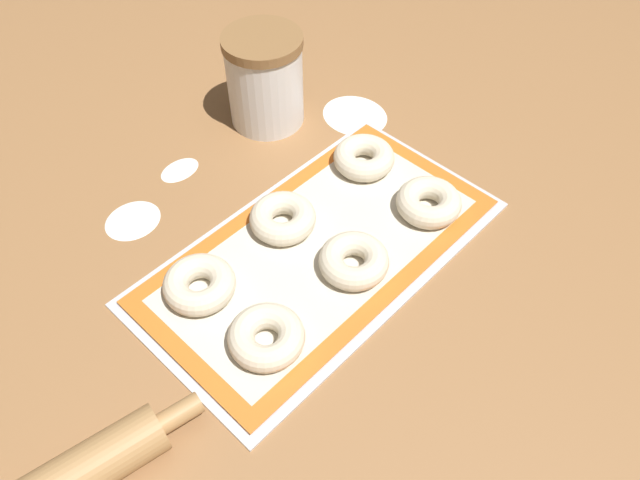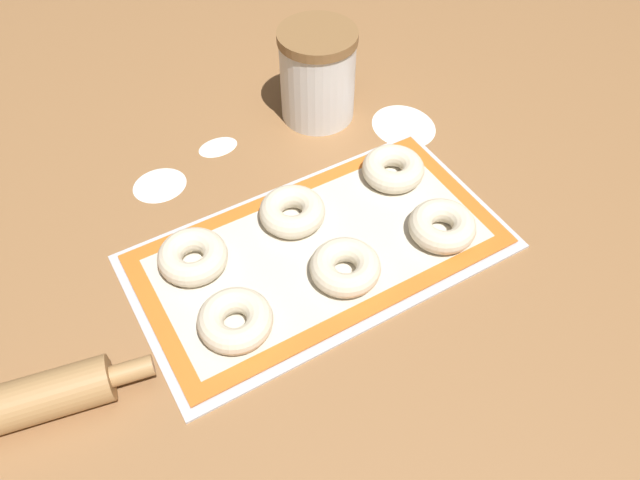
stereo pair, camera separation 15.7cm
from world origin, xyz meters
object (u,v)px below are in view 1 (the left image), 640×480
(bagel_front_left, at_px, (266,337))
(flour_canister, at_px, (265,79))
(bagel_front_right, at_px, (429,202))
(bagel_back_center, at_px, (283,218))
(bagel_back_right, at_px, (364,158))
(bagel_back_left, at_px, (199,284))
(bagel_front_center, at_px, (354,261))
(baking_tray, at_px, (320,251))

(bagel_front_left, bearing_deg, flour_canister, 46.73)
(bagel_front_right, distance_m, flour_canister, 0.35)
(bagel_back_center, distance_m, bagel_back_right, 0.18)
(bagel_back_left, bearing_deg, flour_canister, 33.47)
(bagel_front_center, bearing_deg, bagel_back_center, 95.63)
(bagel_front_left, relative_size, bagel_front_right, 1.00)
(baking_tray, bearing_deg, bagel_back_left, 159.39)
(bagel_back_right, height_order, flour_canister, flour_canister)
(bagel_front_center, xyz_separation_m, flour_canister, (0.15, 0.34, 0.05))
(baking_tray, height_order, bagel_front_left, bagel_front_left)
(bagel_back_right, bearing_deg, baking_tray, -158.47)
(bagel_front_center, relative_size, bagel_front_right, 1.00)
(bagel_back_center, bearing_deg, bagel_front_left, -139.95)
(bagel_back_left, height_order, flour_canister, flour_canister)
(bagel_front_center, bearing_deg, bagel_front_left, -179.42)
(bagel_front_center, distance_m, flour_canister, 0.37)
(bagel_back_center, bearing_deg, bagel_front_right, -37.90)
(bagel_back_center, height_order, bagel_back_right, same)
(bagel_front_left, height_order, bagel_front_center, same)
(baking_tray, distance_m, bagel_front_center, 0.06)
(baking_tray, height_order, bagel_back_center, bagel_back_center)
(bagel_front_right, relative_size, bagel_back_center, 1.00)
(bagel_front_left, height_order, flour_canister, flour_canister)
(bagel_front_right, distance_m, bagel_back_right, 0.13)
(bagel_back_left, bearing_deg, bagel_front_center, -35.35)
(baking_tray, xyz_separation_m, bagel_front_right, (0.16, -0.07, 0.02))
(bagel_back_left, bearing_deg, bagel_back_center, 1.86)
(bagel_front_left, bearing_deg, baking_tray, 20.77)
(bagel_front_left, bearing_deg, bagel_back_right, 21.17)
(flour_canister, bearing_deg, baking_tray, -119.64)
(flour_canister, bearing_deg, bagel_back_right, -86.07)
(bagel_front_center, height_order, bagel_back_right, same)
(baking_tray, distance_m, bagel_back_left, 0.18)
(bagel_front_left, bearing_deg, bagel_front_center, 0.58)
(baking_tray, distance_m, bagel_front_right, 0.18)
(bagel_front_right, xyz_separation_m, bagel_back_center, (-0.17, 0.13, 0.00))
(bagel_front_left, height_order, bagel_back_center, same)
(baking_tray, distance_m, flour_canister, 0.33)
(bagel_front_center, bearing_deg, baking_tray, 94.95)
(flour_canister, bearing_deg, bagel_back_center, -128.27)
(bagel_front_right, xyz_separation_m, flour_canister, (-0.01, 0.34, 0.05))
(bagel_back_left, relative_size, bagel_back_center, 1.00)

